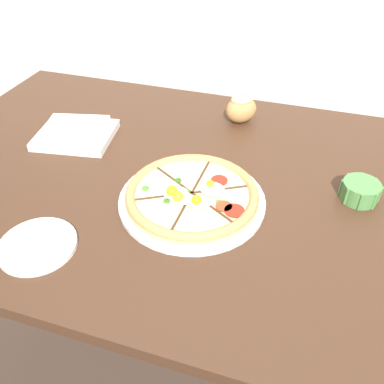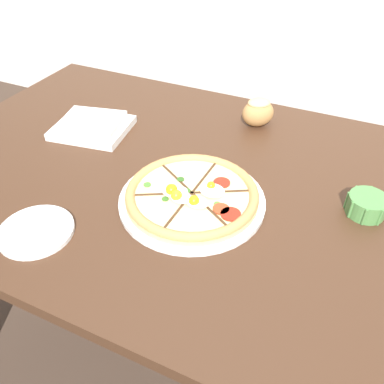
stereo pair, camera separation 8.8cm
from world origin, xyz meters
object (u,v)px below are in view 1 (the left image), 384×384
Objects in this scene: napkin_folded at (76,133)px; pizza at (192,196)px; ramekin_bowl at (360,191)px; bread_piece_near at (241,108)px; dining_table at (208,210)px; side_saucer at (38,245)px.

pizza is at bearing -23.16° from napkin_folded.
ramekin_bowl is 0.40× the size of napkin_folded.
pizza reaches higher than napkin_folded.
bread_piece_near is (0.41, 0.22, 0.03)m from napkin_folded.
napkin_folded is (-0.38, 0.16, -0.00)m from pizza.
side_saucer is (-0.26, -0.31, 0.10)m from dining_table.
dining_table is 0.36m from ramekin_bowl.
pizza is 2.12× the size of side_saucer.
pizza is 3.65× the size of ramekin_bowl.
pizza is (-0.01, -0.09, 0.11)m from dining_table.
bread_piece_near is at bearing 28.97° from napkin_folded.
pizza is at bearing -160.18° from ramekin_bowl.
bread_piece_near reaches higher than dining_table.
dining_table is 0.33m from bread_piece_near.
napkin_folded is at bearing 177.03° from ramekin_bowl.
side_saucer is (-0.25, -0.22, -0.01)m from pizza.
pizza is at bearing -98.16° from dining_table.
pizza is 0.33m from side_saucer.
bread_piece_near is at bearing 66.05° from side_saucer.
napkin_folded is at bearing 109.66° from side_saucer.
side_saucer is at bearing -138.42° from pizza.
ramekin_bowl is 0.58× the size of side_saucer.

